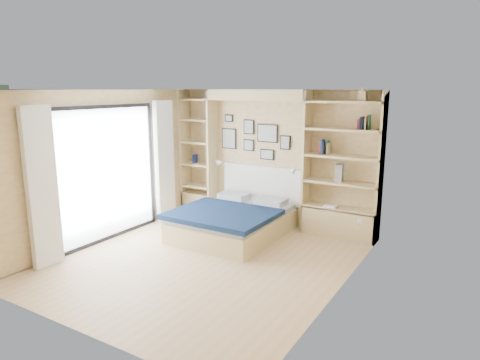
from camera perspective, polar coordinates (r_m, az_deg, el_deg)
The scene contains 8 objects.
ground at distance 6.51m, azimuth -4.51°, elevation -10.67°, with size 4.50×4.50×0.00m, color tan.
room_shell at distance 7.63m, azimuth -0.39°, elevation 1.22°, with size 4.50×4.50×4.50m.
bed at distance 7.49m, azimuth -0.90°, elevation -5.35°, with size 1.66×2.08×1.07m.
photo_gallery at distance 8.18m, azimuth 1.78°, elevation 5.70°, with size 1.48×0.02×0.82m.
reading_lamps at distance 7.99m, azimuth 1.93°, elevation 1.89°, with size 1.92×0.12×0.15m.
shelf_decor at distance 7.32m, azimuth 13.48°, elevation 5.68°, with size 3.51×0.23×2.03m.
deck at distance 8.98m, azimuth -23.67°, elevation -5.22°, with size 3.20×4.00×0.05m, color #756956.
deck_chair at distance 9.41m, azimuth -20.52°, elevation -2.16°, with size 0.52×0.74×0.68m.
Camera 1 is at (3.51, -4.87, 2.52)m, focal length 32.00 mm.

